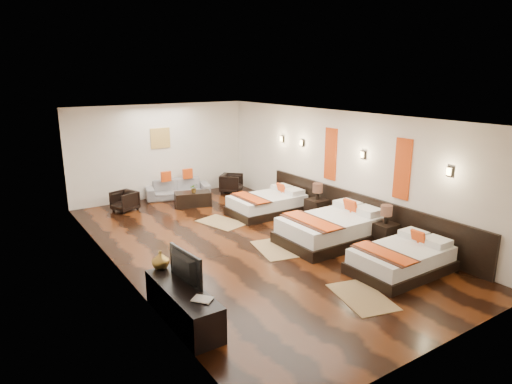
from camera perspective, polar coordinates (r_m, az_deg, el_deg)
floor at (r=9.93m, az=-1.36°, el=-6.60°), size 5.50×9.50×0.01m
ceiling at (r=9.28m, az=-1.47°, el=9.71°), size 5.50×9.50×0.01m
back_wall at (r=13.69m, az=-12.12°, el=5.13°), size 5.50×0.01×2.80m
left_wall at (r=8.42m, az=-17.45°, el=-1.20°), size 0.01×9.50×2.80m
right_wall at (r=11.18m, az=10.61°, el=3.08°), size 0.01×9.50×2.80m
headboard_panel at (r=10.85m, az=13.15°, el=-2.61°), size 0.08×6.60×0.90m
bed_near at (r=8.93m, az=18.23°, el=-8.17°), size 1.93×1.22×0.74m
bed_mid at (r=10.09m, az=9.83°, el=-4.61°), size 2.34×1.47×0.89m
bed_far at (r=11.96m, az=1.52°, el=-1.52°), size 2.01×1.26×0.77m
nightstand_a at (r=10.07m, az=16.20°, el=-4.93°), size 0.47×0.47×0.93m
nightstand_b at (r=11.54m, az=7.83°, el=-1.90°), size 0.48×0.48×0.96m
jute_mat_near at (r=7.89m, az=13.45°, el=-12.95°), size 1.03×1.35×0.01m
jute_mat_mid at (r=9.62m, az=2.54°, el=-7.30°), size 0.99×1.33×0.01m
jute_mat_far at (r=11.30m, az=-4.46°, el=-3.91°), size 1.04×1.35×0.01m
tv_console at (r=6.99m, az=-9.36°, el=-14.05°), size 0.50×1.80×0.55m
tv at (r=6.89m, az=-9.68°, el=-9.57°), size 0.20×0.89×0.51m
book at (r=6.39m, az=-7.29°, el=-13.93°), size 0.34×0.35×0.03m
figurine at (r=7.50m, az=-12.16°, el=-8.49°), size 0.31×0.31×0.31m
sofa at (r=13.68m, az=-10.03°, el=0.41°), size 2.02×1.19×0.55m
armchair_left at (r=12.69m, az=-16.50°, el=-1.11°), size 0.76×0.75×0.55m
armchair_right at (r=14.10m, az=-3.17°, el=1.13°), size 0.90×0.90×0.59m
coffee_table at (r=12.77m, az=-8.10°, el=-0.89°), size 1.10×0.77×0.40m
table_plant at (r=12.65m, az=-7.96°, el=0.48°), size 0.28×0.27×0.25m
orange_panel_a at (r=9.87m, az=18.28°, el=2.81°), size 0.04×0.40×1.30m
orange_panel_b at (r=11.33m, az=9.55°, el=4.82°), size 0.04×0.40×1.30m
sconce_near at (r=9.20m, az=23.60°, el=2.44°), size 0.07×0.12×0.18m
sconce_mid at (r=10.52m, az=13.57°, el=4.69°), size 0.07×0.12×0.18m
sconce_far at (r=12.10m, az=5.93°, el=6.30°), size 0.07×0.12×0.18m
sconce_lounge at (r=12.80m, az=3.36°, el=6.82°), size 0.07×0.12×0.18m
gold_artwork at (r=13.61m, az=-12.18°, el=6.78°), size 0.60×0.04×0.60m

